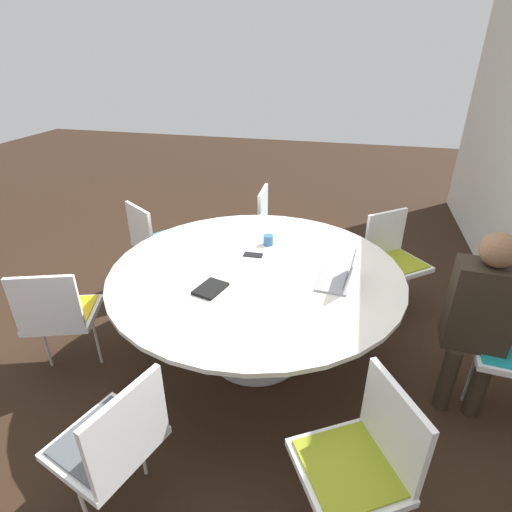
# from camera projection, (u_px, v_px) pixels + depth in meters

# --- Properties ---
(ground_plane) EXTENTS (16.00, 16.00, 0.00)m
(ground_plane) POSITION_uv_depth(u_px,v_px,m) (256.00, 352.00, 3.11)
(ground_plane) COLOR black
(conference_table) EXTENTS (2.01, 2.01, 0.75)m
(conference_table) POSITION_uv_depth(u_px,v_px,m) (256.00, 282.00, 2.81)
(conference_table) COLOR #B7B7BC
(conference_table) RESTS_ON ground_plane
(chair_1) EXTENTS (0.60, 0.61, 0.87)m
(chair_1) POSITION_uv_depth(u_px,v_px,m) (393.00, 254.00, 3.45)
(chair_1) COLOR white
(chair_1) RESTS_ON ground_plane
(chair_2) EXTENTS (0.46, 0.44, 0.87)m
(chair_2) POSITION_uv_depth(u_px,v_px,m) (275.00, 223.00, 4.05)
(chair_2) COLOR white
(chair_2) RESTS_ON ground_plane
(chair_3) EXTENTS (0.60, 0.60, 0.87)m
(chair_3) POSITION_uv_depth(u_px,v_px,m) (155.00, 239.00, 3.72)
(chair_3) COLOR white
(chair_3) RESTS_ON ground_plane
(chair_4) EXTENTS (0.54, 0.55, 0.87)m
(chair_4) POSITION_uv_depth(u_px,v_px,m) (58.00, 311.00, 2.69)
(chair_4) COLOR white
(chair_4) RESTS_ON ground_plane
(chair_5) EXTENTS (0.55, 0.53, 0.87)m
(chair_5) POSITION_uv_depth(u_px,v_px,m) (113.00, 439.00, 1.82)
(chair_5) COLOR white
(chair_5) RESTS_ON ground_plane
(chair_6) EXTENTS (0.59, 0.59, 0.87)m
(chair_6) POSITION_uv_depth(u_px,v_px,m) (363.00, 456.00, 1.74)
(chair_6) COLOR white
(chair_6) RESTS_ON ground_plane
(person_0) EXTENTS (0.28, 0.38, 1.22)m
(person_0) POSITION_uv_depth(u_px,v_px,m) (480.00, 312.00, 2.36)
(person_0) COLOR #2D2319
(person_0) RESTS_ON ground_plane
(laptop) EXTENTS (0.33, 0.25, 0.21)m
(laptop) POSITION_uv_depth(u_px,v_px,m) (341.00, 275.00, 2.57)
(laptop) COLOR #99999E
(laptop) RESTS_ON conference_table
(spiral_notebook) EXTENTS (0.24, 0.20, 0.02)m
(spiral_notebook) POSITION_uv_depth(u_px,v_px,m) (211.00, 289.00, 2.52)
(spiral_notebook) COLOR black
(spiral_notebook) RESTS_ON conference_table
(coffee_cup) EXTENTS (0.08, 0.08, 0.08)m
(coffee_cup) POSITION_uv_depth(u_px,v_px,m) (269.00, 240.00, 3.09)
(coffee_cup) COLOR #33669E
(coffee_cup) RESTS_ON conference_table
(cell_phone) EXTENTS (0.07, 0.14, 0.01)m
(cell_phone) POSITION_uv_depth(u_px,v_px,m) (253.00, 255.00, 2.94)
(cell_phone) COLOR black
(cell_phone) RESTS_ON conference_table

